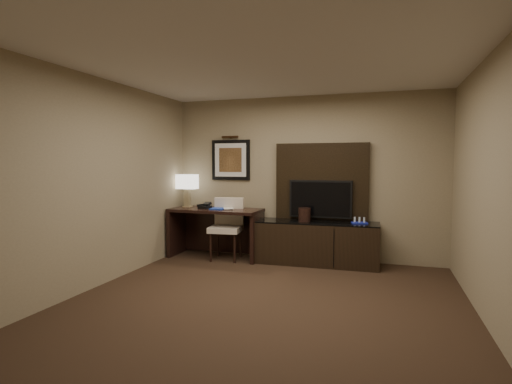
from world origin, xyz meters
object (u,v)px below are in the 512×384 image
at_px(desk, 216,233).
at_px(ice_bucket, 304,215).
at_px(minibar_tray, 359,221).
at_px(credenza, 315,243).
at_px(desk_chair, 226,228).
at_px(table_lamp, 187,191).
at_px(desk_phone, 205,206).
at_px(tv, 320,199).

height_order(desk, ice_bucket, ice_bucket).
bearing_deg(ice_bucket, minibar_tray, 2.79).
height_order(desk, credenza, desk).
xyz_separation_m(desk, ice_bucket, (1.51, 0.03, 0.37)).
relative_size(desk, credenza, 0.79).
xyz_separation_m(desk, credenza, (1.68, 0.05, -0.08)).
xyz_separation_m(desk, minibar_tray, (2.36, 0.07, 0.30)).
relative_size(credenza, desk_chair, 1.88).
distance_m(desk, table_lamp, 0.91).
bearing_deg(ice_bucket, desk_chair, -173.95).
relative_size(ice_bucket, minibar_tray, 0.94).
bearing_deg(desk, desk_phone, -166.29).
distance_m(table_lamp, minibar_tray, 2.97).
xyz_separation_m(credenza, table_lamp, (-2.26, 0.05, 0.77)).
relative_size(desk, desk_phone, 8.57).
bearing_deg(tv, desk_phone, -171.78).
relative_size(desk_chair, minibar_tray, 4.51).
relative_size(desk, tv, 1.54).
height_order(tv, minibar_tray, tv).
xyz_separation_m(tv, table_lamp, (-2.31, -0.14, 0.09)).
relative_size(table_lamp, ice_bucket, 2.62).
bearing_deg(desk_chair, table_lamp, 158.85).
relative_size(desk_phone, minibar_tray, 0.78).
distance_m(credenza, table_lamp, 2.39).
height_order(credenza, tv, tv).
height_order(desk, table_lamp, table_lamp).
relative_size(desk_chair, table_lamp, 1.84).
bearing_deg(desk_phone, credenza, 17.99).
bearing_deg(desk_chair, credenza, -0.30).
xyz_separation_m(desk, tv, (1.73, 0.24, 0.61)).
bearing_deg(ice_bucket, desk_phone, -177.87).
relative_size(tv, table_lamp, 1.76).
bearing_deg(desk_chair, minibar_tray, -1.82).
bearing_deg(credenza, minibar_tray, -0.07).
distance_m(desk, desk_chair, 0.27).
distance_m(credenza, minibar_tray, 0.78).
distance_m(desk_phone, minibar_tray, 2.55).
distance_m(desk, credenza, 1.68).
bearing_deg(minibar_tray, table_lamp, 179.36).
bearing_deg(desk, ice_bucket, 3.41).
bearing_deg(ice_bucket, desk, -179.01).
height_order(tv, desk_phone, tv).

